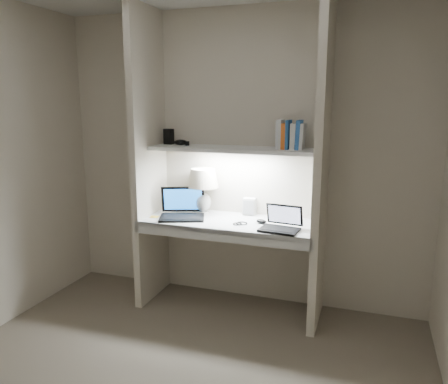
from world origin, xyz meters
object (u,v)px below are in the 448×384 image
at_px(table_lamp, 203,183).
at_px(laptop_netbook, 281,224).
at_px(laptop_main, 182,211).
at_px(book_row, 291,135).
at_px(speaker, 250,207).

distance_m(table_lamp, laptop_netbook, 0.83).
xyz_separation_m(laptop_main, book_row, (0.88, 0.14, 0.65)).
relative_size(table_lamp, laptop_main, 0.87).
bearing_deg(book_row, laptop_main, -170.92).
bearing_deg(speaker, table_lamp, -169.25).
distance_m(table_lamp, book_row, 0.87).
height_order(laptop_main, speaker, laptop_main).
bearing_deg(laptop_main, speaker, 5.00).
height_order(table_lamp, speaker, table_lamp).
xyz_separation_m(laptop_netbook, book_row, (0.01, 0.24, 0.66)).
distance_m(speaker, book_row, 0.73).
relative_size(table_lamp, book_row, 1.74).
bearing_deg(book_row, table_lamp, 177.51).
height_order(table_lamp, laptop_main, table_lamp).
distance_m(laptop_main, book_row, 1.10).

